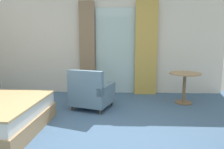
% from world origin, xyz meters
% --- Properties ---
extents(ground, '(6.63, 6.47, 0.10)m').
position_xyz_m(ground, '(0.00, 0.00, -0.05)').
color(ground, '#426084').
extents(wall_back, '(6.23, 0.12, 2.59)m').
position_xyz_m(wall_back, '(0.00, 2.98, 1.29)').
color(wall_back, silver).
rests_on(wall_back, ground).
extents(balcony_glass_door, '(1.11, 0.02, 2.28)m').
position_xyz_m(balcony_glass_door, '(0.28, 2.90, 1.14)').
color(balcony_glass_door, silver).
rests_on(balcony_glass_door, ground).
extents(curtain_panel_left, '(0.40, 0.10, 2.43)m').
position_xyz_m(curtain_panel_left, '(-0.49, 2.80, 1.22)').
color(curtain_panel_left, '#897056').
rests_on(curtain_panel_left, ground).
extents(curtain_panel_right, '(0.57, 0.10, 2.43)m').
position_xyz_m(curtain_panel_right, '(1.05, 2.80, 1.22)').
color(curtain_panel_right, tan).
rests_on(curtain_panel_right, ground).
extents(armchair_by_window, '(0.95, 0.96, 0.85)m').
position_xyz_m(armchair_by_window, '(-0.21, 1.49, 0.33)').
color(armchair_by_window, slate).
rests_on(armchair_by_window, ground).
extents(round_cafe_table, '(0.70, 0.70, 0.70)m').
position_xyz_m(round_cafe_table, '(1.85, 1.98, 0.52)').
color(round_cafe_table, tan).
rests_on(round_cafe_table, ground).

